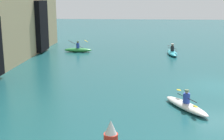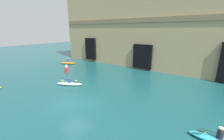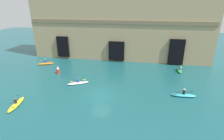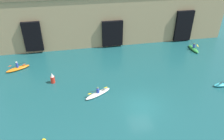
{
  "view_description": "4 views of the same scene",
  "coord_description": "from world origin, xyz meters",
  "px_view_note": "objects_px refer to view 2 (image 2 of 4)",
  "views": [
    {
      "loc": [
        -19.31,
        5.43,
        5.53
      ],
      "look_at": [
        0.89,
        6.87,
        0.75
      ],
      "focal_mm": 50.0,
      "sensor_mm": 36.0,
      "label": 1
    },
    {
      "loc": [
        10.19,
        -8.12,
        6.62
      ],
      "look_at": [
        0.01,
        5.81,
        1.94
      ],
      "focal_mm": 24.0,
      "sensor_mm": 36.0,
      "label": 2
    },
    {
      "loc": [
        5.31,
        -20.06,
        11.68
      ],
      "look_at": [
        0.72,
        4.55,
        1.98
      ],
      "focal_mm": 28.0,
      "sensor_mm": 36.0,
      "label": 3
    },
    {
      "loc": [
        -6.41,
        -16.5,
        15.07
      ],
      "look_at": [
        -2.13,
        5.39,
        1.44
      ],
      "focal_mm": 35.0,
      "sensor_mm": 36.0,
      "label": 4
    }
  ],
  "objects_px": {
    "kayak_orange": "(68,63)",
    "marker_buoy": "(66,68)",
    "kayak_cyan": "(219,140)",
    "kayak_white": "(69,83)"
  },
  "relations": [
    {
      "from": "kayak_white",
      "to": "kayak_cyan",
      "type": "bearing_deg",
      "value": 147.51
    },
    {
      "from": "kayak_orange",
      "to": "kayak_cyan",
      "type": "bearing_deg",
      "value": -45.23
    },
    {
      "from": "kayak_cyan",
      "to": "marker_buoy",
      "type": "distance_m",
      "value": 20.64
    },
    {
      "from": "kayak_orange",
      "to": "marker_buoy",
      "type": "bearing_deg",
      "value": -66.84
    },
    {
      "from": "kayak_orange",
      "to": "marker_buoy",
      "type": "relative_size",
      "value": 2.26
    },
    {
      "from": "kayak_orange",
      "to": "kayak_cyan",
      "type": "distance_m",
      "value": 26.21
    },
    {
      "from": "kayak_white",
      "to": "kayak_cyan",
      "type": "distance_m",
      "value": 15.18
    },
    {
      "from": "kayak_white",
      "to": "marker_buoy",
      "type": "distance_m",
      "value": 6.07
    },
    {
      "from": "marker_buoy",
      "to": "kayak_white",
      "type": "bearing_deg",
      "value": -34.45
    },
    {
      "from": "marker_buoy",
      "to": "kayak_cyan",
      "type": "bearing_deg",
      "value": -12.55
    }
  ]
}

